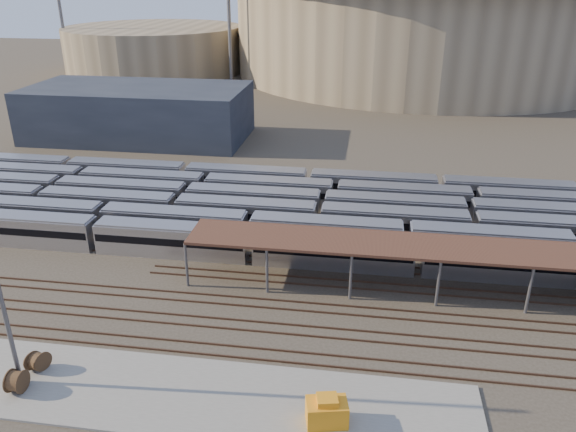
% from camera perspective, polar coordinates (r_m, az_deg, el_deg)
% --- Properties ---
extents(ground, '(420.00, 420.00, 0.00)m').
position_cam_1_polar(ground, '(58.08, -2.92, -8.33)').
color(ground, '#383026').
rests_on(ground, ground).
extents(apron, '(50.00, 9.00, 0.20)m').
position_cam_1_polar(apron, '(47.72, -12.80, -17.10)').
color(apron, gray).
rests_on(apron, ground).
extents(subway_trains, '(121.57, 23.90, 3.60)m').
position_cam_1_polar(subway_trains, '(73.18, 1.17, 0.43)').
color(subway_trains, silver).
rests_on(subway_trains, ground).
extents(inspection_shed, '(60.30, 6.00, 5.30)m').
position_cam_1_polar(inspection_shed, '(59.37, 19.14, -3.47)').
color(inspection_shed, '#5C5D62').
rests_on(inspection_shed, ground).
extents(empty_tracks, '(170.00, 9.62, 0.18)m').
position_cam_1_polar(empty_tracks, '(53.97, -3.97, -11.05)').
color(empty_tracks, '#4C3323').
rests_on(empty_tracks, ground).
extents(stadium, '(124.00, 124.00, 32.50)m').
position_cam_1_polar(stadium, '(189.20, 13.80, 18.89)').
color(stadium, gray).
rests_on(stadium, ground).
extents(secondary_arena, '(56.00, 56.00, 14.00)m').
position_cam_1_polar(secondary_arena, '(192.91, -13.36, 16.17)').
color(secondary_arena, gray).
rests_on(secondary_arena, ground).
extents(service_building, '(42.00, 20.00, 10.00)m').
position_cam_1_polar(service_building, '(115.51, -14.94, 10.13)').
color(service_building, '#1E232D').
rests_on(service_building, ground).
extents(floodlight_0, '(4.00, 1.00, 38.40)m').
position_cam_1_polar(floodlight_0, '(163.43, -6.04, 20.18)').
color(floodlight_0, '#5C5D62').
rests_on(floodlight_0, ground).
extents(floodlight_1, '(4.00, 1.00, 38.40)m').
position_cam_1_polar(floodlight_1, '(193.44, -22.21, 19.23)').
color(floodlight_1, '#5C5D62').
rests_on(floodlight_1, ground).
extents(floodlight_3, '(4.00, 1.00, 38.40)m').
position_cam_1_polar(floodlight_3, '(209.30, 3.26, 21.06)').
color(floodlight_3, '#5C5D62').
rests_on(floodlight_3, ground).
extents(cable_reel_west, '(1.07, 1.90, 1.89)m').
position_cam_1_polar(cable_reel_west, '(50.79, -25.86, -14.86)').
color(cable_reel_west, '#4E311F').
rests_on(cable_reel_west, apron).
extents(cable_reel_east, '(1.55, 1.94, 1.70)m').
position_cam_1_polar(cable_reel_east, '(52.42, -24.07, -13.31)').
color(cable_reel_east, '#4E311F').
rests_on(cable_reel_east, apron).
extents(yellow_equipment, '(3.34, 2.48, 1.88)m').
position_cam_1_polar(yellow_equipment, '(43.63, 3.96, -19.28)').
color(yellow_equipment, orange).
rests_on(yellow_equipment, apron).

